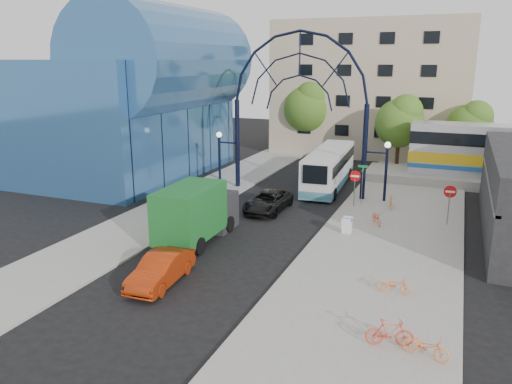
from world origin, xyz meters
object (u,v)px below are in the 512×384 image
at_px(gateway_arch, 299,80).
at_px(tree_north_c, 471,125).
at_px(sandwich_board, 347,223).
at_px(black_suv, 268,201).
at_px(city_bus, 329,167).
at_px(stop_sign, 355,179).
at_px(tree_north_b, 309,106).
at_px(green_truck, 197,212).
at_px(do_not_enter_sign, 450,196).
at_px(bike_far_c, 426,346).
at_px(bike_far_b, 390,333).
at_px(bike_near_b, 391,202).
at_px(bike_far_a, 394,284).
at_px(street_name_sign, 362,176).
at_px(tree_north_a, 401,120).
at_px(bike_near_a, 377,217).
at_px(red_sedan, 161,269).

distance_m(gateway_arch, tree_north_c, 18.95).
xyz_separation_m(sandwich_board, black_suv, (-6.02, 2.86, -0.06)).
bearing_deg(city_bus, stop_sign, -62.43).
height_order(city_bus, black_suv, city_bus).
xyz_separation_m(tree_north_b, black_suv, (3.46, -21.09, -4.59)).
relative_size(stop_sign, green_truck, 0.38).
bearing_deg(green_truck, do_not_enter_sign, 29.56).
relative_size(tree_north_b, bike_far_c, 4.97).
distance_m(stop_sign, bike_far_b, 17.92).
bearing_deg(gateway_arch, do_not_enter_sign, -19.99).
distance_m(tree_north_b, bike_near_b, 21.37).
bearing_deg(do_not_enter_sign, tree_north_b, 126.74).
bearing_deg(bike_far_b, bike_far_a, -9.85).
distance_m(city_bus, bike_far_b, 23.73).
distance_m(sandwich_board, tree_north_c, 23.17).
xyz_separation_m(sandwich_board, bike_far_c, (5.20, -11.48, -0.20)).
xyz_separation_m(green_truck, bike_far_a, (11.32, -2.97, -1.13)).
relative_size(street_name_sign, bike_far_a, 1.83).
xyz_separation_m(street_name_sign, sandwich_board, (0.40, -6.62, -1.39)).
height_order(street_name_sign, tree_north_a, tree_north_a).
relative_size(do_not_enter_sign, green_truck, 0.37).
bearing_deg(green_truck, bike_near_b, 45.86).
height_order(sandwich_board, bike_near_a, sandwich_board).
bearing_deg(bike_far_c, bike_near_a, 28.45).
relative_size(tree_north_b, bike_far_a, 5.22).
distance_m(do_not_enter_sign, bike_far_c, 15.57).
bearing_deg(city_bus, tree_north_c, 42.48).
bearing_deg(bike_near_b, black_suv, -164.63).
xyz_separation_m(bike_near_a, bike_far_a, (2.24, -9.34, -0.02)).
bearing_deg(black_suv, tree_north_c, 57.34).
bearing_deg(tree_north_c, bike_near_b, -107.24).
bearing_deg(bike_near_b, red_sedan, -125.99).
relative_size(gateway_arch, green_truck, 2.06).
relative_size(sandwich_board, green_truck, 0.15).
bearing_deg(gateway_arch, tree_north_a, 62.83).
xyz_separation_m(street_name_sign, black_suv, (-5.62, -3.77, -1.45)).
bearing_deg(city_bus, bike_near_b, -44.38).
bearing_deg(tree_north_b, tree_north_c, -7.12).
distance_m(street_name_sign, bike_far_a, 14.14).
distance_m(green_truck, bike_far_b, 13.84).
bearing_deg(red_sedan, city_bus, 79.03).
relative_size(sandwich_board, tree_north_c, 0.15).
xyz_separation_m(green_truck, red_sedan, (1.26, -5.80, -0.94)).
distance_m(tree_north_b, bike_near_a, 24.49).
distance_m(gateway_arch, city_bus, 7.85).
height_order(street_name_sign, sandwich_board, street_name_sign).
relative_size(stop_sign, bike_far_a, 1.63).
relative_size(green_truck, bike_far_a, 4.32).
bearing_deg(do_not_enter_sign, black_suv, -174.18).
xyz_separation_m(tree_north_c, black_suv, (-12.54, -19.09, -3.60)).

